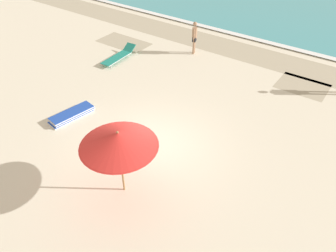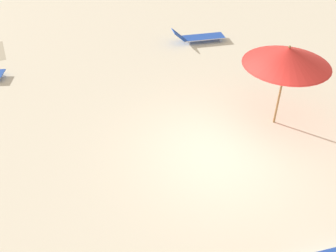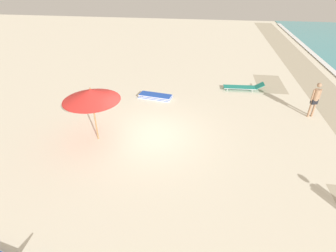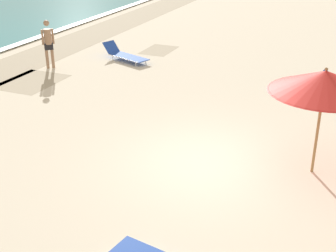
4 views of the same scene
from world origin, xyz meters
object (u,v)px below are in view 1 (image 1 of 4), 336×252
lounger_stack (72,114)px  sun_lounger_near_water_left (119,56)px  beachgoer_wading_adult (195,36)px  beach_umbrella (118,140)px

lounger_stack → sun_lounger_near_water_left: sun_lounger_near_water_left is taller
lounger_stack → beachgoer_wading_adult: bearing=93.1°
beach_umbrella → lounger_stack: size_ratio=1.20×
beach_umbrella → beachgoer_wading_adult: bearing=109.5°
beachgoer_wading_adult → beach_umbrella: bearing=-178.8°
beach_umbrella → sun_lounger_near_water_left: 9.34m
sun_lounger_near_water_left → lounger_stack: bearing=-72.0°
beach_umbrella → beachgoer_wading_adult: (-3.41, 9.63, -1.07)m
beach_umbrella → lounger_stack: (-4.33, 1.68, -1.95)m
sun_lounger_near_water_left → beach_umbrella: bearing=-50.0°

